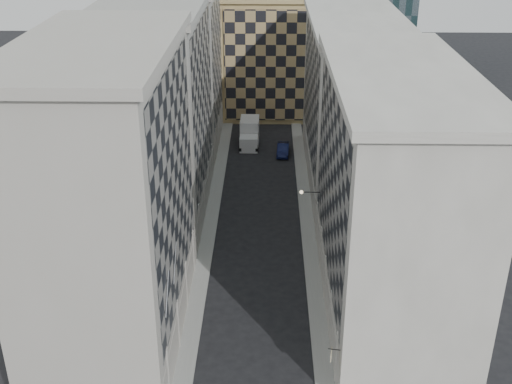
# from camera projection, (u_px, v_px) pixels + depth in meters

# --- Properties ---
(sidewalk_west) EXTENTS (1.50, 100.00, 0.15)m
(sidewalk_west) POSITION_uv_depth(u_px,v_px,m) (211.00, 218.00, 70.49)
(sidewalk_west) COLOR gray
(sidewalk_west) RESTS_ON ground
(sidewalk_east) EXTENTS (1.50, 100.00, 0.15)m
(sidewalk_east) POSITION_uv_depth(u_px,v_px,m) (307.00, 219.00, 70.32)
(sidewalk_east) COLOR gray
(sidewalk_east) RESTS_ON ground
(bldg_left_a) EXTENTS (10.80, 22.80, 23.70)m
(bldg_left_a) POSITION_uv_depth(u_px,v_px,m) (112.00, 198.00, 48.38)
(bldg_left_a) COLOR #A49F94
(bldg_left_a) RESTS_ON ground
(bldg_left_b) EXTENTS (10.80, 22.80, 22.70)m
(bldg_left_b) POSITION_uv_depth(u_px,v_px,m) (158.00, 111.00, 68.43)
(bldg_left_b) COLOR #9C9890
(bldg_left_b) RESTS_ON ground
(bldg_left_c) EXTENTS (10.80, 22.80, 21.70)m
(bldg_left_c) POSITION_uv_depth(u_px,v_px,m) (183.00, 64.00, 88.48)
(bldg_left_c) COLOR #A49F94
(bldg_left_c) RESTS_ON ground
(bldg_right_a) EXTENTS (10.80, 26.80, 20.70)m
(bldg_right_a) POSITION_uv_depth(u_px,v_px,m) (390.00, 195.00, 52.27)
(bldg_right_a) COLOR #ABA79D
(bldg_right_a) RESTS_ON ground
(bldg_right_b) EXTENTS (10.80, 28.80, 19.70)m
(bldg_right_b) POSITION_uv_depth(u_px,v_px,m) (351.00, 100.00, 76.81)
(bldg_right_b) COLOR #ABA79D
(bldg_right_b) RESTS_ON ground
(tan_block) EXTENTS (16.80, 14.80, 18.80)m
(tan_block) POSITION_uv_depth(u_px,v_px,m) (275.00, 53.00, 100.49)
(tan_block) COLOR #9C7D53
(tan_block) RESTS_ON ground
(flagpoles_left) EXTENTS (0.10, 6.33, 2.33)m
(flagpoles_left) POSITION_uv_depth(u_px,v_px,m) (171.00, 278.00, 45.44)
(flagpoles_left) COLOR gray
(flagpoles_left) RESTS_ON ground
(bracket_lamp) EXTENTS (1.98, 0.36, 0.36)m
(bracket_lamp) POSITION_uv_depth(u_px,v_px,m) (303.00, 192.00, 62.27)
(bracket_lamp) COLOR black
(bracket_lamp) RESTS_ON ground
(box_truck) EXTENTS (2.69, 6.45, 3.52)m
(box_truck) POSITION_uv_depth(u_px,v_px,m) (249.00, 134.00, 90.12)
(box_truck) COLOR silver
(box_truck) RESTS_ON ground
(dark_car) EXTENTS (1.86, 4.62, 1.49)m
(dark_car) POSITION_uv_depth(u_px,v_px,m) (283.00, 150.00, 86.95)
(dark_car) COLOR #10163C
(dark_car) RESTS_ON ground
(shop_sign) EXTENTS (0.87, 0.76, 0.85)m
(shop_sign) POSITION_uv_depth(u_px,v_px,m) (332.00, 354.00, 44.34)
(shop_sign) COLOR black
(shop_sign) RESTS_ON ground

